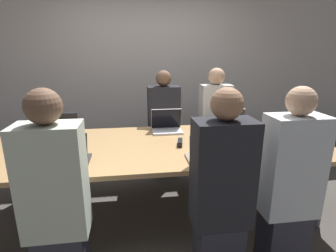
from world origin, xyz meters
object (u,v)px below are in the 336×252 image
object	(u,v)px
laptop_far_left	(63,129)
person_near_right	(289,185)
laptop_far_center	(167,125)
cup_near_midright	(235,152)
person_far_center	(164,127)
laptop_near_midright	(209,153)
bottle_far_left	(33,132)
person_far_right	(214,122)
cup_near_right	(239,151)
laptop_near_right	(268,149)
person_near_left	(56,200)
stapler	(180,143)
person_near_midright	(221,193)
laptop_far_right	(230,123)
laptop_near_left	(69,156)

from	to	relation	value
laptop_far_left	person_near_right	xyz separation A→B (m)	(1.86, -1.24, -0.14)
laptop_far_center	cup_near_midright	xyz separation A→B (m)	(0.47, -0.83, -0.03)
person_far_center	laptop_near_midright	size ratio (longest dim) A/B	3.97
bottle_far_left	person_far_right	world-z (taller)	person_far_right
cup_near_right	person_far_center	bearing A→B (deg)	111.14
laptop_near_right	laptop_far_left	bearing A→B (deg)	-24.73
laptop_near_right	person_near_right	world-z (taller)	person_near_right
person_near_left	stapler	world-z (taller)	person_near_left
person_near_midright	stapler	xyz separation A→B (m)	(-0.14, 0.81, 0.09)
laptop_far_right	person_near_midright	bearing A→B (deg)	-112.78
bottle_far_left	laptop_near_left	distance (m)	0.78
laptop_far_center	cup_near_right	distance (m)	0.97
cup_near_midright	person_near_left	bearing A→B (deg)	-163.75
cup_near_right	person_near_midright	size ratio (longest dim) A/B	0.07
person_near_right	cup_near_midright	size ratio (longest dim) A/B	14.67
person_far_center	cup_near_right	xyz separation A→B (m)	(0.49, -1.26, 0.12)
cup_near_right	laptop_near_midright	xyz separation A→B (m)	(-0.28, -0.07, 0.02)
laptop_near_right	person_near_left	bearing A→B (deg)	12.79
person_near_midright	laptop_near_right	bearing A→B (deg)	-142.15
laptop_far_center	cup_near_midright	world-z (taller)	laptop_far_center
laptop_near_midright	laptop_near_left	world-z (taller)	laptop_near_left
bottle_far_left	laptop_far_center	size ratio (longest dim) A/B	0.67
laptop_far_center	stapler	bearing A→B (deg)	-82.44
cup_near_right	cup_near_midright	world-z (taller)	same
laptop_far_center	laptop_far_right	world-z (taller)	laptop_far_center
laptop_near_midright	person_far_center	bearing A→B (deg)	-81.18
laptop_near_midright	person_near_midright	size ratio (longest dim) A/B	0.25
laptop_near_right	laptop_near_left	distance (m)	1.64
person_far_center	laptop_near_left	size ratio (longest dim) A/B	4.43
laptop_near_right	stapler	world-z (taller)	laptop_near_right
cup_near_midright	laptop_near_left	size ratio (longest dim) A/B	0.30
laptop_near_right	laptop_near_left	world-z (taller)	laptop_near_left
person_near_right	person_far_right	distance (m)	1.74
person_far_right	laptop_near_midright	bearing A→B (deg)	-109.53
person_near_midright	stapler	size ratio (longest dim) A/B	8.99
person_far_center	person_near_right	bearing A→B (deg)	-66.85
cup_near_midright	cup_near_right	bearing A→B (deg)	14.53
cup_near_right	laptop_far_right	world-z (taller)	laptop_far_right
person_near_midright	cup_near_right	bearing A→B (deg)	-123.64
laptop_far_center	stapler	size ratio (longest dim) A/B	2.17
cup_near_right	laptop_near_left	distance (m)	1.40
laptop_far_center	laptop_near_midright	bearing A→B (deg)	-75.80
laptop_far_right	stapler	size ratio (longest dim) A/B	2.24
cup_near_midright	laptop_near_left	world-z (taller)	laptop_near_left
laptop_near_left	person_near_left	xyz separation A→B (m)	(0.00, -0.44, -0.13)
laptop_far_left	laptop_near_midright	distance (m)	1.62
laptop_far_right	laptop_near_left	world-z (taller)	laptop_near_left
person_far_center	laptop_far_right	world-z (taller)	person_far_center
person_near_left	stapler	distance (m)	1.22
person_near_midright	stapler	distance (m)	0.83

